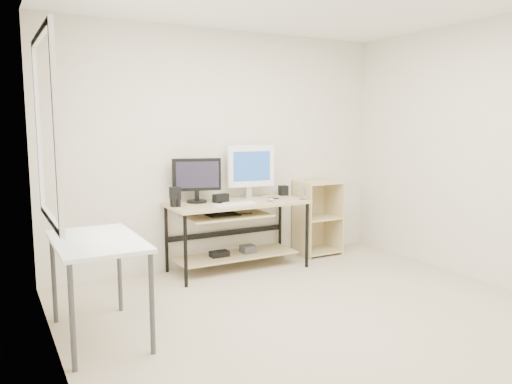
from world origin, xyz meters
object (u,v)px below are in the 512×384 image
Objects in this scene: side_table at (97,250)px; audio_controller at (175,200)px; shelf_unit at (316,217)px; desk at (235,221)px; white_imac at (251,168)px; black_monitor at (197,177)px.

audio_controller reaches higher than side_table.
shelf_unit reaches higher than side_table.
audio_controller is (-0.68, 0.01, 0.29)m from desk.
desk is at bearing -141.36° from white_imac.
audio_controller is at bearing -175.33° from shelf_unit.
black_monitor is (-1.55, 0.00, 0.57)m from shelf_unit.
side_table is 1.80m from black_monitor.
audio_controller is at bearing -137.87° from black_monitor.
side_table is 1.46m from audio_controller.
black_monitor is at bearing 179.90° from shelf_unit.
shelf_unit is 1.76× the size of black_monitor.
white_imac reaches higher than side_table.
audio_controller is (-0.30, -0.15, -0.20)m from black_monitor.
shelf_unit reaches higher than desk.
desk and side_table have the same top height.
shelf_unit is 1.09m from white_imac.
white_imac is at bearing 29.24° from audio_controller.
desk is at bearing 17.80° from audio_controller.
shelf_unit is at bearing 23.33° from side_table.
desk is 1.67× the size of shelf_unit.
black_monitor is at bearing -172.16° from white_imac.
side_table is 6.71× the size of audio_controller.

